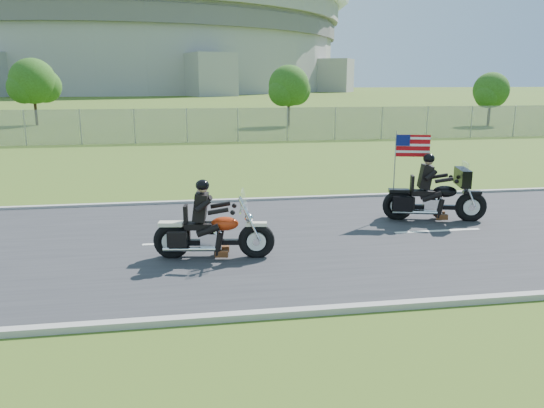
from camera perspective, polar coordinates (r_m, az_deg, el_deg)
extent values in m
plane|color=#3E5C1C|center=(12.46, 0.60, -3.91)|extent=(420.00, 420.00, 0.00)
cube|color=#28282B|center=(12.46, 0.60, -3.82)|extent=(120.00, 8.00, 0.04)
cube|color=#9E9B93|center=(16.32, -1.79, 0.43)|extent=(120.00, 0.18, 0.12)
cube|color=#9E9B93|center=(8.74, 5.16, -11.38)|extent=(120.00, 0.18, 0.12)
cube|color=gray|center=(31.99, -14.57, 8.09)|extent=(60.00, 0.03, 2.00)
cylinder|color=#A3A099|center=(182.73, -15.26, 14.88)|extent=(130.00, 130.00, 20.00)
cylinder|color=#605E5B|center=(183.10, -15.40, 17.07)|extent=(132.00, 132.00, 4.00)
cylinder|color=#A3A099|center=(183.64, -15.52, 18.93)|extent=(134.00, 134.00, 6.00)
torus|color=white|center=(184.10, -15.60, 20.17)|extent=(140.40, 140.40, 4.40)
cylinder|color=#382316|center=(42.56, 1.80, 10.07)|extent=(0.22, 0.22, 2.52)
sphere|color=#274512|center=(42.50, 1.82, 12.61)|extent=(3.20, 3.20, 3.20)
sphere|color=#274512|center=(43.10, 2.55, 12.14)|extent=(2.40, 2.40, 2.40)
sphere|color=#274512|center=(42.01, 1.15, 11.99)|extent=(2.24, 2.24, 2.24)
cylinder|color=#382316|center=(47.33, -24.10, 9.43)|extent=(0.22, 0.22, 2.80)
sphere|color=#274512|center=(47.28, -24.34, 11.96)|extent=(3.60, 3.60, 3.60)
sphere|color=#274512|center=(47.63, -23.28, 11.58)|extent=(2.70, 2.70, 2.70)
sphere|color=#274512|center=(47.01, -25.18, 11.27)|extent=(2.52, 2.52, 2.52)
cylinder|color=#382316|center=(46.49, 22.32, 9.20)|extent=(0.22, 0.22, 2.24)
sphere|color=#274512|center=(46.43, 22.50, 11.26)|extent=(2.80, 2.80, 2.80)
sphere|color=#274512|center=(47.09, 22.79, 10.86)|extent=(2.10, 2.10, 2.10)
sphere|color=#274512|center=(45.89, 22.16, 10.77)|extent=(1.96, 1.96, 1.96)
torus|color=black|center=(11.10, -1.69, -3.98)|extent=(0.79, 0.30, 0.77)
torus|color=black|center=(11.27, -10.74, -3.94)|extent=(0.79, 0.30, 0.77)
ellipsoid|color=#B52D0D|center=(11.02, -5.11, -2.12)|extent=(0.62, 0.41, 0.29)
cube|color=black|center=(11.09, -7.90, -2.32)|extent=(0.61, 0.39, 0.12)
cube|color=black|center=(10.98, -7.70, -0.28)|extent=(0.31, 0.45, 0.57)
sphere|color=black|center=(10.88, -7.50, 2.01)|extent=(0.32, 0.32, 0.28)
cube|color=silver|center=(10.87, -2.98, 0.42)|extent=(0.11, 0.48, 0.42)
torus|color=black|center=(14.84, 20.61, -0.29)|extent=(0.84, 0.39, 0.82)
torus|color=black|center=(14.44, 13.40, -0.15)|extent=(0.84, 0.39, 0.82)
ellipsoid|color=black|center=(14.58, 18.10, 1.28)|extent=(0.69, 0.49, 0.31)
cube|color=black|center=(14.47, 15.86, 1.17)|extent=(0.67, 0.47, 0.13)
cube|color=black|center=(14.40, 16.19, 2.85)|extent=(0.37, 0.49, 0.61)
sphere|color=black|center=(14.34, 16.53, 4.71)|extent=(0.36, 0.36, 0.30)
cube|color=black|center=(14.61, 19.81, 2.73)|extent=(0.45, 0.92, 0.44)
cube|color=#B70C11|center=(14.44, 14.92, 6.07)|extent=(0.87, 0.24, 0.58)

